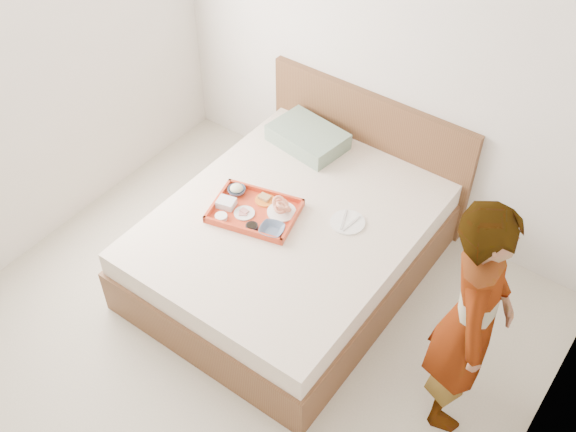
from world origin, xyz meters
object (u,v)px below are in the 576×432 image
(tray, at_px, (255,211))
(bed, at_px, (291,245))
(dinner_plate, at_px, (348,222))
(person, at_px, (471,320))

(tray, bearing_deg, bed, 13.79)
(bed, relative_size, tray, 3.59)
(bed, bearing_deg, dinner_plate, 27.82)
(tray, bearing_deg, person, -20.39)
(dinner_plate, distance_m, person, 1.16)
(person, bearing_deg, bed, 60.82)
(tray, distance_m, dinner_plate, 0.61)
(dinner_plate, relative_size, person, 0.14)
(bed, height_order, tray, tray)
(tray, height_order, dinner_plate, tray)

